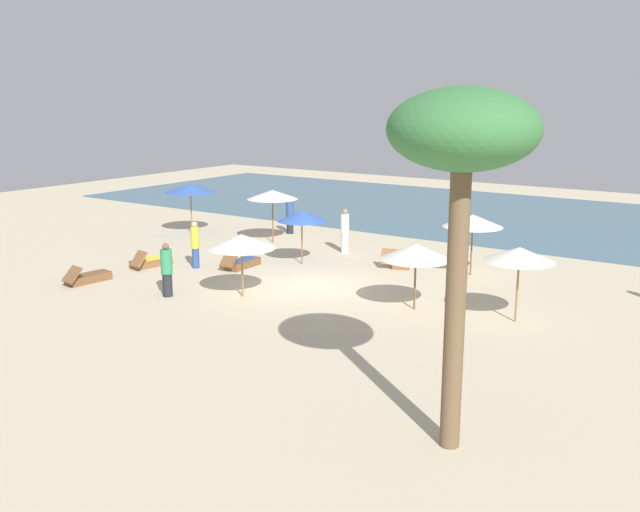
{
  "coord_description": "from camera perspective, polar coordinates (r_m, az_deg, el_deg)",
  "views": [
    {
      "loc": [
        13.1,
        -18.69,
        6.28
      ],
      "look_at": [
        0.39,
        -0.17,
        1.1
      ],
      "focal_mm": 39.53,
      "sensor_mm": 36.0,
      "label": 1
    }
  ],
  "objects": [
    {
      "name": "ground_plane",
      "position": [
        23.67,
        -0.54,
        -2.4
      ],
      "size": [
        60.0,
        60.0,
        0.0
      ],
      "primitive_type": "plane",
      "color": "beige"
    },
    {
      "name": "ocean_water",
      "position": [
        38.53,
        14.13,
        3.25
      ],
      "size": [
        48.0,
        16.0,
        0.06
      ],
      "primitive_type": "cube",
      "color": "#476B7F",
      "rests_on": "ground_plane"
    },
    {
      "name": "umbrella_0",
      "position": [
        20.84,
        7.77,
        0.35
      ],
      "size": [
        2.11,
        2.11,
        2.0
      ],
      "color": "brown",
      "rests_on": "ground_plane"
    },
    {
      "name": "umbrella_1",
      "position": [
        32.74,
        -10.46,
        5.41
      ],
      "size": [
        2.26,
        2.26,
        2.28
      ],
      "color": "olive",
      "rests_on": "ground_plane"
    },
    {
      "name": "umbrella_2",
      "position": [
        26.29,
        -1.49,
        3.25
      ],
      "size": [
        1.84,
        1.84,
        2.03
      ],
      "color": "brown",
      "rests_on": "ground_plane"
    },
    {
      "name": "umbrella_3",
      "position": [
        25.22,
        12.28,
        2.8
      ],
      "size": [
        2.1,
        2.1,
        2.17
      ],
      "color": "brown",
      "rests_on": "ground_plane"
    },
    {
      "name": "umbrella_4",
      "position": [
        22.11,
        -6.37,
        1.19
      ],
      "size": [
        2.13,
        2.13,
        2.02
      ],
      "color": "olive",
      "rests_on": "ground_plane"
    },
    {
      "name": "umbrella_5",
      "position": [
        30.27,
        -3.87,
        4.98
      ],
      "size": [
        2.19,
        2.19,
        2.28
      ],
      "color": "brown",
      "rests_on": "ground_plane"
    },
    {
      "name": "umbrella_6",
      "position": [
        20.23,
        15.85,
        0.12
      ],
      "size": [
        1.97,
        1.97,
        2.16
      ],
      "color": "olive",
      "rests_on": "ground_plane"
    },
    {
      "name": "lounger_0",
      "position": [
        26.21,
        -6.4,
        -0.57
      ],
      "size": [
        0.68,
        1.72,
        0.68
      ],
      "color": "brown",
      "rests_on": "ground_plane"
    },
    {
      "name": "lounger_1",
      "position": [
        26.51,
        6.62,
        -0.42
      ],
      "size": [
        1.14,
        1.78,
        0.7
      ],
      "color": "brown",
      "rests_on": "ground_plane"
    },
    {
      "name": "lounger_2",
      "position": [
        25.3,
        -18.36,
        -1.67
      ],
      "size": [
        0.78,
        1.76,
        0.67
      ],
      "color": "brown",
      "rests_on": "ground_plane"
    },
    {
      "name": "lounger_3",
      "position": [
        26.96,
        -13.61,
        -0.47
      ],
      "size": [
        0.89,
        1.75,
        0.71
      ],
      "color": "brown",
      "rests_on": "ground_plane"
    },
    {
      "name": "person_0",
      "position": [
        26.26,
        -10.07,
        0.93
      ],
      "size": [
        0.31,
        0.31,
        1.74
      ],
      "color": "#2D4C8C",
      "rests_on": "ground_plane"
    },
    {
      "name": "person_1",
      "position": [
        32.36,
        -2.45,
        3.35
      ],
      "size": [
        0.45,
        0.45,
        1.74
      ],
      "color": "#26262D",
      "rests_on": "ground_plane"
    },
    {
      "name": "person_3",
      "position": [
        22.73,
        -12.3,
        -1.1
      ],
      "size": [
        0.5,
        0.5,
        1.73
      ],
      "color": "#26262D",
      "rests_on": "ground_plane"
    },
    {
      "name": "person_4",
      "position": [
        28.39,
        2.02,
        2.07
      ],
      "size": [
        0.41,
        0.41,
        1.8
      ],
      "color": "white",
      "rests_on": "ground_plane"
    },
    {
      "name": "palm_0",
      "position": [
        12.05,
        11.48,
        9.0
      ],
      "size": [
        2.55,
        2.55,
        6.41
      ],
      "color": "brown",
      "rests_on": "ground_plane"
    }
  ]
}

